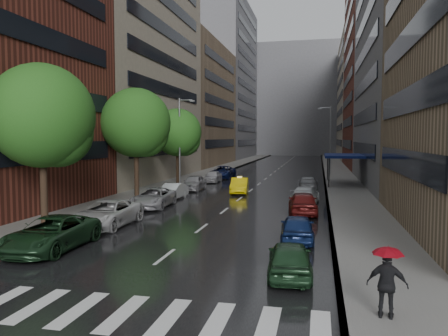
{
  "coord_description": "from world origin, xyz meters",
  "views": [
    {
      "loc": [
        6.39,
        -13.4,
        5.1
      ],
      "look_at": [
        0.0,
        15.91,
        3.0
      ],
      "focal_mm": 35.0,
      "sensor_mm": 36.0,
      "label": 1
    }
  ],
  "objects": [
    {
      "name": "tree_far",
      "position": [
        -8.6,
        31.75,
        5.64
      ],
      "size": [
        5.17,
        5.17,
        8.24
      ],
      "color": "#382619",
      "rests_on": "ground"
    },
    {
      "name": "awning",
      "position": [
        8.98,
        35.0,
        3.13
      ],
      "size": [
        4.0,
        8.0,
        3.12
      ],
      "color": "navy",
      "rests_on": "sidewalk_right"
    },
    {
      "name": "street_lamp_right",
      "position": [
        7.72,
        45.0,
        4.89
      ],
      "size": [
        1.74,
        0.22,
        9.0
      ],
      "color": "gray",
      "rests_on": "sidewalk_right"
    },
    {
      "name": "ground",
      "position": [
        0.0,
        0.0,
        0.0
      ],
      "size": [
        220.0,
        220.0,
        0.0
      ],
      "primitive_type": "plane",
      "color": "gray",
      "rests_on": "ground"
    },
    {
      "name": "tree_near",
      "position": [
        -8.6,
        8.1,
        6.28
      ],
      "size": [
        5.76,
        5.76,
        9.17
      ],
      "color": "#382619",
      "rests_on": "ground"
    },
    {
      "name": "taxi",
      "position": [
        -0.66,
        25.66,
        0.71
      ],
      "size": [
        1.97,
        4.44,
        1.42
      ],
      "primitive_type": "imported",
      "rotation": [
        0.0,
        0.0,
        0.11
      ],
      "color": "yellow",
      "rests_on": "ground"
    },
    {
      "name": "sidewalk_left",
      "position": [
        -9.0,
        50.0,
        0.07
      ],
      "size": [
        4.0,
        140.0,
        0.15
      ],
      "primitive_type": "cube",
      "color": "gray",
      "rests_on": "ground"
    },
    {
      "name": "buildings_left",
      "position": [
        -15.0,
        58.79,
        15.99
      ],
      "size": [
        8.0,
        108.0,
        38.0
      ],
      "color": "maroon",
      "rests_on": "ground"
    },
    {
      "name": "crosswalk",
      "position": [
        0.2,
        -2.0,
        0.01
      ],
      "size": [
        13.15,
        2.8,
        0.01
      ],
      "color": "silver",
      "rests_on": "ground"
    },
    {
      "name": "buildings_right",
      "position": [
        15.0,
        56.7,
        15.03
      ],
      "size": [
        8.05,
        109.1,
        36.0
      ],
      "color": "#937A5B",
      "rests_on": "ground"
    },
    {
      "name": "ped_red_umbrella",
      "position": [
        8.27,
        -1.05,
        1.33
      ],
      "size": [
        1.15,
        0.82,
        2.01
      ],
      "color": "black",
      "rests_on": "sidewalk_right"
    },
    {
      "name": "parked_cars_left",
      "position": [
        -5.4,
        20.13,
        0.73
      ],
      "size": [
        2.69,
        41.37,
        1.52
      ],
      "color": "#16311B",
      "rests_on": "ground"
    },
    {
      "name": "building_far",
      "position": [
        0.0,
        118.0,
        16.0
      ],
      "size": [
        40.0,
        14.0,
        32.0
      ],
      "primitive_type": "cube",
      "color": "slate",
      "rests_on": "ground"
    },
    {
      "name": "sidewalk_right",
      "position": [
        9.0,
        50.0,
        0.07
      ],
      "size": [
        4.0,
        140.0,
        0.15
      ],
      "primitive_type": "cube",
      "color": "gray",
      "rests_on": "ground"
    },
    {
      "name": "parked_cars_right",
      "position": [
        5.4,
        16.67,
        0.71
      ],
      "size": [
        2.29,
        30.75,
        1.56
      ],
      "color": "#1B3B21",
      "rests_on": "ground"
    },
    {
      "name": "road",
      "position": [
        0.0,
        50.0,
        0.01
      ],
      "size": [
        14.0,
        140.0,
        0.01
      ],
      "primitive_type": "cube",
      "color": "black",
      "rests_on": "ground"
    },
    {
      "name": "tree_mid",
      "position": [
        -8.6,
        20.79,
        6.32
      ],
      "size": [
        5.79,
        5.79,
        9.23
      ],
      "color": "#382619",
      "rests_on": "ground"
    },
    {
      "name": "street_lamp_left",
      "position": [
        -7.72,
        30.0,
        4.89
      ],
      "size": [
        1.74,
        0.22,
        9.0
      ],
      "color": "gray",
      "rests_on": "sidewalk_left"
    }
  ]
}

